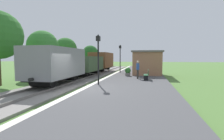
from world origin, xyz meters
TOP-DOWN VIEW (x-y plane):
  - ground_plane at (0.00, 0.00)m, footprint 160.00×160.00m
  - platform_slab at (3.20, 0.00)m, footprint 6.00×60.00m
  - platform_edge_stripe at (0.40, 0.00)m, footprint 0.36×60.00m
  - track_ballast at (-2.40, 0.00)m, footprint 3.80×60.00m
  - rail_near at (-1.68, 0.00)m, footprint 0.07×60.00m
  - rail_far at (-3.12, 0.00)m, footprint 0.07×60.00m
  - freight_train at (-2.40, 8.00)m, footprint 2.50×19.40m
  - station_hut at (4.40, 11.07)m, footprint 3.50×5.80m
  - bench_near_hut at (4.39, 5.12)m, footprint 0.42×1.50m
  - bench_down_platform at (4.39, 15.13)m, footprint 0.42×1.50m
  - person_waiting at (3.54, 5.62)m, footprint 0.31×0.42m
  - potted_planter at (2.37, 7.82)m, footprint 0.64×0.64m
  - lamp_post_near at (0.89, 1.57)m, footprint 0.28×0.28m
  - lamp_post_far at (0.89, 11.80)m, footprint 0.28×0.28m
  - tree_trackside_far at (-6.78, 6.25)m, footprint 3.31×3.31m
  - tree_field_left at (-8.25, 14.43)m, footprint 3.57×3.57m
  - tree_field_distant at (-6.72, 21.90)m, footprint 3.18×3.18m

SIDE VIEW (x-z plane):
  - ground_plane at x=0.00m, z-range 0.00..0.00m
  - track_ballast at x=-2.40m, z-range 0.00..0.12m
  - platform_slab at x=3.20m, z-range 0.00..0.25m
  - rail_near at x=-1.68m, z-range 0.12..0.26m
  - rail_far at x=-3.12m, z-range 0.12..0.26m
  - platform_edge_stripe at x=0.40m, z-range 0.25..0.26m
  - bench_near_hut at x=4.39m, z-range 0.27..1.18m
  - bench_down_platform at x=4.39m, z-range 0.27..1.18m
  - potted_planter at x=2.37m, z-range 0.26..1.18m
  - person_waiting at x=3.54m, z-range 0.33..2.04m
  - freight_train at x=-2.40m, z-range 0.24..2.96m
  - station_hut at x=4.40m, z-range 0.26..3.04m
  - lamp_post_near at x=0.89m, z-range 0.95..4.65m
  - lamp_post_far at x=0.89m, z-range 0.95..4.65m
  - tree_field_distant at x=-6.72m, z-range 0.73..5.39m
  - tree_trackside_far at x=-6.78m, z-range 0.92..6.08m
  - tree_field_left at x=-8.25m, z-range 0.88..6.24m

